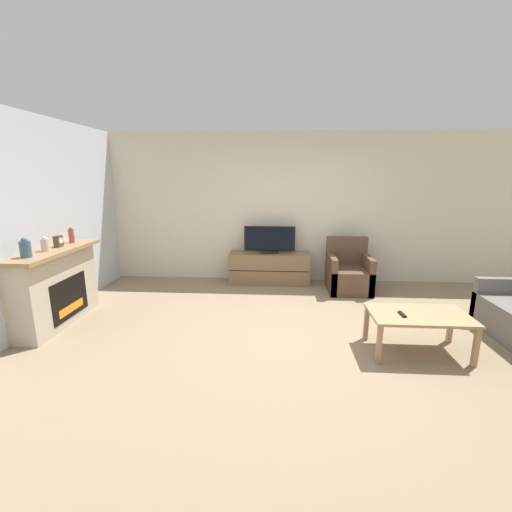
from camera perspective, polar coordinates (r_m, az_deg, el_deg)
name	(u,v)px	position (r m, az deg, el deg)	size (l,w,h in m)	color
ground_plane	(299,334)	(4.43, 7.14, -12.71)	(24.00, 24.00, 0.00)	#89755B
wall_back	(294,208)	(6.36, 6.29, 7.91)	(12.00, 0.06, 2.70)	beige
wall_left	(24,224)	(5.08, -34.18, 4.41)	(0.06, 12.00, 2.70)	silver
fireplace	(56,286)	(5.21, -30.40, -4.37)	(0.47, 1.49, 1.01)	#B7A893
mantel_vase_left	(25,248)	(4.72, -34.05, 1.07)	(0.12, 0.12, 0.23)	#385670
mantel_vase_centre_left	(45,244)	(4.99, -31.72, 1.65)	(0.10, 0.10, 0.19)	beige
mantel_vase_right	(71,235)	(5.44, -28.41, 3.04)	(0.07, 0.07, 0.22)	#994C3D
mantel_clock	(58,241)	(5.20, -30.08, 2.14)	(0.08, 0.11, 0.15)	brown
tv_stand	(269,268)	(6.27, 2.23, -2.02)	(1.45, 0.43, 0.57)	brown
tv	(270,241)	(6.15, 2.28, 2.56)	(0.91, 0.18, 0.49)	black
armchair	(348,274)	(6.09, 15.13, -2.87)	(0.70, 0.76, 0.89)	brown
coffee_table	(419,318)	(4.22, 25.49, -9.38)	(1.06, 0.62, 0.46)	#A37F56
remote	(402,314)	(4.08, 23.19, -8.92)	(0.05, 0.15, 0.02)	black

